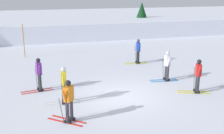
# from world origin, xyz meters

# --- Properties ---
(ground_plane) EXTENTS (120.00, 120.00, 0.00)m
(ground_plane) POSITION_xyz_m (0.00, 0.00, 0.00)
(ground_plane) COLOR silver
(far_snow_ridge) EXTENTS (80.00, 7.96, 1.68)m
(far_snow_ridge) POSITION_xyz_m (0.00, 18.28, 0.84)
(far_snow_ridge) COLOR silver
(far_snow_ridge) RESTS_ON ground
(skier_blue) EXTENTS (1.63, 1.00, 1.71)m
(skier_blue) POSITION_xyz_m (3.05, 5.54, 0.92)
(skier_blue) COLOR gold
(skier_blue) RESTS_ON ground
(skier_red) EXTENTS (1.63, 0.95, 1.71)m
(skier_red) POSITION_xyz_m (3.83, -0.56, 0.92)
(skier_red) COLOR gold
(skier_red) RESTS_ON ground
(skier_orange) EXTENTS (1.44, 1.34, 1.71)m
(skier_orange) POSITION_xyz_m (-2.71, -1.95, 0.92)
(skier_orange) COLOR red
(skier_orange) RESTS_ON ground
(skier_purple) EXTENTS (1.64, 1.00, 1.71)m
(skier_purple) POSITION_xyz_m (-3.70, 1.88, 0.92)
(skier_purple) COLOR red
(skier_purple) RESTS_ON ground
(skier_white) EXTENTS (1.63, 1.00, 1.71)m
(skier_white) POSITION_xyz_m (3.24, 1.57, 0.92)
(skier_white) COLOR #237AC6
(skier_white) RESTS_ON ground
(skier_yellow) EXTENTS (1.63, 1.00, 1.71)m
(skier_yellow) POSITION_xyz_m (-2.68, -0.06, 0.92)
(skier_yellow) COLOR silver
(skier_yellow) RESTS_ON ground
(trail_marker_pole) EXTENTS (0.06, 0.06, 2.49)m
(trail_marker_pole) POSITION_xyz_m (-4.54, 9.65, 1.25)
(trail_marker_pole) COLOR #C65614
(trail_marker_pole) RESTS_ON ground
(conifer_far_left) EXTENTS (1.97, 1.97, 3.50)m
(conifer_far_left) POSITION_xyz_m (8.98, 19.55, 2.05)
(conifer_far_left) COLOR #513823
(conifer_far_left) RESTS_ON ground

